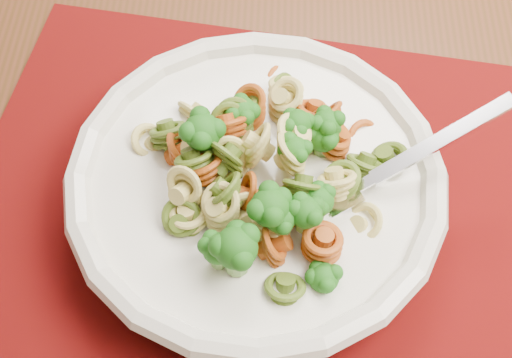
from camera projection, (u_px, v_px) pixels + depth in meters
name	position (u px, v px, depth m)	size (l,w,h in m)	color
dining_table	(289.00, 205.00, 0.66)	(1.64, 1.35, 0.72)	#4F2716
placemat	(258.00, 202.00, 0.55)	(0.45, 0.35, 0.00)	#520A03
pasta_bowl	(256.00, 186.00, 0.52)	(0.28, 0.28, 0.05)	white
pasta_broccoli_heap	(256.00, 175.00, 0.51)	(0.23, 0.23, 0.06)	#C9BC63
fork	(342.00, 197.00, 0.50)	(0.19, 0.02, 0.01)	silver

